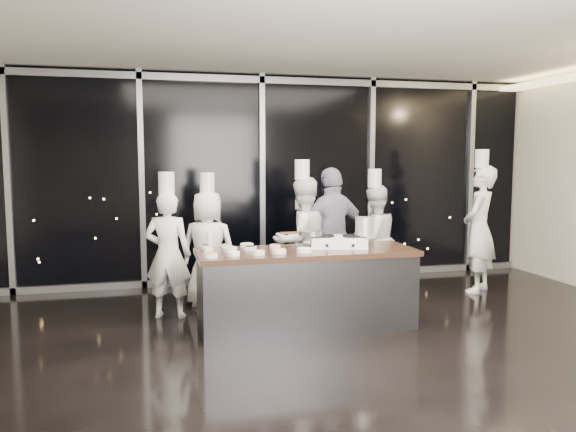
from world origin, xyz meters
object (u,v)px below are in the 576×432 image
at_px(frying_pan, 311,233).
at_px(stock_pot, 364,226).
at_px(demo_counter, 306,288).
at_px(chef_right, 374,239).
at_px(chef_far_left, 168,253).
at_px(guest, 333,236).
at_px(stove, 338,242).
at_px(chef_left, 208,248).
at_px(chef_side, 479,228).
at_px(chef_center, 302,241).

distance_m(frying_pan, stock_pot, 0.62).
relative_size(demo_counter, chef_right, 1.39).
xyz_separation_m(chef_far_left, guest, (2.14, 0.16, 0.11)).
bearing_deg(stove, guest, 89.29).
height_order(stove, chef_right, chef_right).
height_order(chef_left, guest, guest).
distance_m(stove, frying_pan, 0.33).
bearing_deg(chef_far_left, demo_counter, 169.12).
bearing_deg(stock_pot, stove, 163.78).
height_order(chef_left, chef_right, chef_right).
bearing_deg(chef_far_left, stock_pot, 177.13).
bearing_deg(demo_counter, guest, 56.71).
xyz_separation_m(frying_pan, guest, (0.54, 0.81, -0.16)).
bearing_deg(guest, stove, 59.83).
bearing_deg(guest, chef_far_left, -11.50).
distance_m(chef_left, chef_side, 3.86).
bearing_deg(frying_pan, chef_center, 95.37).
distance_m(stove, chef_right, 1.59).
xyz_separation_m(demo_counter, frying_pan, (0.10, 0.16, 0.61)).
bearing_deg(demo_counter, stock_pot, -0.44).
height_order(demo_counter, chef_left, chef_left).
relative_size(chef_left, chef_right, 0.98).
bearing_deg(guest, stock_pot, 77.59).
bearing_deg(chef_center, frying_pan, 66.02).
distance_m(demo_counter, frying_pan, 0.64).
relative_size(chef_right, chef_side, 0.87).
bearing_deg(stove, chef_far_left, 172.66).
height_order(stove, chef_left, chef_left).
xyz_separation_m(demo_counter, chef_center, (0.22, 0.99, 0.40)).
bearing_deg(stock_pot, demo_counter, 179.56).
bearing_deg(chef_left, stock_pot, 167.82).
distance_m(stove, chef_left, 1.80).
bearing_deg(chef_left, chef_right, -153.34).
xyz_separation_m(demo_counter, chef_left, (-0.98, 1.21, 0.32)).
distance_m(demo_counter, stove, 0.66).
bearing_deg(chef_side, guest, -40.15).
relative_size(demo_counter, guest, 1.36).
bearing_deg(stock_pot, chef_right, 63.05).
distance_m(stove, stock_pot, 0.35).
bearing_deg(chef_center, stock_pot, 99.90).
bearing_deg(chef_far_left, chef_right, -152.29).
relative_size(guest, chef_right, 1.02).
relative_size(stock_pot, chef_side, 0.10).
xyz_separation_m(stock_pot, chef_right, (0.68, 1.33, -0.36)).
height_order(demo_counter, frying_pan, frying_pan).
xyz_separation_m(frying_pan, stock_pot, (0.59, -0.17, 0.08)).
bearing_deg(chef_side, chef_center, -40.83).
distance_m(chef_far_left, guest, 2.15).
bearing_deg(frying_pan, chef_side, 31.70).
height_order(chef_far_left, chef_center, chef_center).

